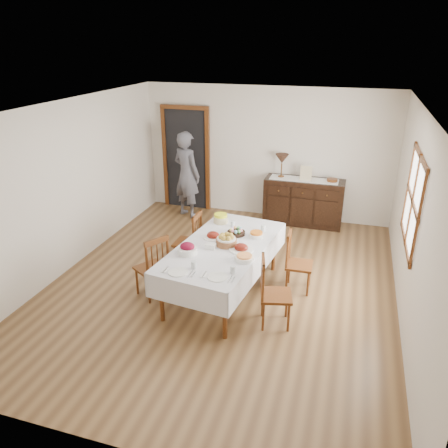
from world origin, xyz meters
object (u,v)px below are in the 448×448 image
(dining_table, at_px, (223,251))
(sideboard, at_px, (303,202))
(chair_left_far, at_px, (190,240))
(table_lamp, at_px, (282,159))
(person, at_px, (187,172))
(chair_left_near, at_px, (153,266))
(chair_right_near, at_px, (272,292))
(chair_right_far, at_px, (296,261))

(dining_table, relative_size, sideboard, 1.55)
(chair_left_far, distance_m, table_lamp, 2.68)
(sideboard, bearing_deg, person, -173.58)
(table_lamp, bearing_deg, person, -171.32)
(chair_left_near, bearing_deg, person, -135.43)
(chair_right_near, bearing_deg, person, 23.22)
(dining_table, bearing_deg, person, 128.01)
(chair_left_far, distance_m, chair_right_near, 1.92)
(dining_table, distance_m, sideboard, 3.03)
(dining_table, bearing_deg, chair_right_near, -25.84)
(dining_table, distance_m, person, 3.12)
(chair_right_near, distance_m, sideboard, 3.46)
(chair_left_far, bearing_deg, chair_right_far, 83.94)
(chair_left_near, relative_size, sideboard, 0.63)
(table_lamp, bearing_deg, chair_right_near, -81.37)
(chair_left_near, height_order, table_lamp, table_lamp)
(chair_right_near, distance_m, person, 4.02)
(chair_left_near, bearing_deg, table_lamp, -167.69)
(sideboard, bearing_deg, chair_left_near, -116.81)
(table_lamp, bearing_deg, chair_left_near, -109.80)
(chair_left_far, distance_m, chair_right_far, 1.72)
(chair_right_near, bearing_deg, dining_table, 43.25)
(dining_table, height_order, sideboard, sideboard)
(person, relative_size, table_lamp, 4.08)
(dining_table, xyz_separation_m, person, (-1.59, 2.67, 0.26))
(table_lamp, bearing_deg, dining_table, -95.41)
(dining_table, bearing_deg, sideboard, 82.91)
(chair_right_far, bearing_deg, chair_right_near, 167.69)
(chair_left_near, relative_size, chair_right_far, 1.06)
(dining_table, xyz_separation_m, chair_left_near, (-0.92, -0.37, -0.19))
(dining_table, xyz_separation_m, chair_left_far, (-0.74, 0.61, -0.20))
(person, height_order, table_lamp, person)
(chair_left_far, bearing_deg, person, -157.07)
(person, xyz_separation_m, table_lamp, (1.87, 0.29, 0.33))
(chair_left_near, distance_m, chair_right_far, 2.04)
(table_lamp, bearing_deg, chair_right_far, -74.71)
(chair_left_near, relative_size, person, 0.51)
(dining_table, relative_size, chair_left_near, 2.47)
(chair_right_near, xyz_separation_m, table_lamp, (-0.53, 3.48, 0.79))
(chair_right_near, height_order, chair_right_far, chair_right_near)
(chair_left_near, xyz_separation_m, person, (-0.67, 3.04, 0.45))
(chair_left_near, height_order, chair_right_near, chair_left_near)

